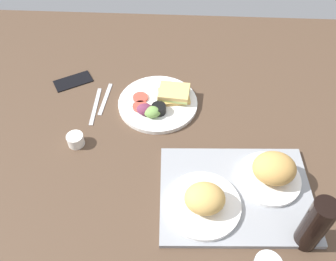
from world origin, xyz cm
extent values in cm
cube|color=#4C3828|center=(0.00, 0.00, -1.50)|extent=(190.00, 150.00, 3.00)
cube|color=gray|center=(-19.36, 24.18, 0.80)|extent=(46.50, 35.08, 1.60)
cylinder|color=white|center=(-29.36, 19.18, 2.30)|extent=(19.41, 19.41, 1.40)
ellipsoid|color=tan|center=(-30.06, 18.94, 7.36)|extent=(12.79, 11.05, 8.72)
cylinder|color=white|center=(-9.36, 29.18, 2.30)|extent=(21.99, 21.99, 1.40)
ellipsoid|color=tan|center=(-9.59, 29.79, 6.90)|extent=(11.43, 9.87, 7.79)
cylinder|color=white|center=(6.59, -12.87, 0.80)|extent=(29.18, 29.18, 1.60)
cube|color=tan|center=(0.75, -15.50, 2.30)|extent=(12.42, 10.80, 1.40)
cube|color=#B2C66B|center=(0.75, -15.50, 3.50)|extent=(11.99, 10.24, 1.00)
cube|color=#DBB266|center=(0.75, -15.50, 4.70)|extent=(11.73, 9.91, 1.40)
cylinder|color=#D14738|center=(13.15, -14.33, 2.00)|extent=(5.60, 5.60, 0.80)
cylinder|color=#D14738|center=(12.72, -9.66, 2.00)|extent=(5.60, 5.60, 0.80)
cylinder|color=black|center=(5.86, -7.77, 3.10)|extent=(5.20, 5.20, 3.00)
cylinder|color=#EFEACC|center=(5.86, -7.77, 4.20)|extent=(4.26, 4.26, 0.60)
ellipsoid|color=#729E4C|center=(8.05, -5.87, 3.40)|extent=(6.00, 4.80, 3.60)
ellipsoid|color=#6B2D47|center=(10.67, -7.04, 3.40)|extent=(6.00, 4.80, 3.60)
cylinder|color=black|center=(-37.08, 37.58, 9.64)|extent=(6.40, 6.40, 19.27)
cylinder|color=silver|center=(32.61, 7.00, 2.00)|extent=(5.60, 5.60, 4.00)
cube|color=#B7B7BC|center=(26.59, -14.87, 0.25)|extent=(2.80, 17.06, 0.50)
cube|color=#B7B7BC|center=(29.59, -10.87, 0.25)|extent=(1.58, 19.01, 0.50)
cube|color=black|center=(40.94, -24.06, 0.40)|extent=(16.06, 13.52, 0.80)
camera|label=1|loc=(-2.07, 80.25, 93.11)|focal=37.95mm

